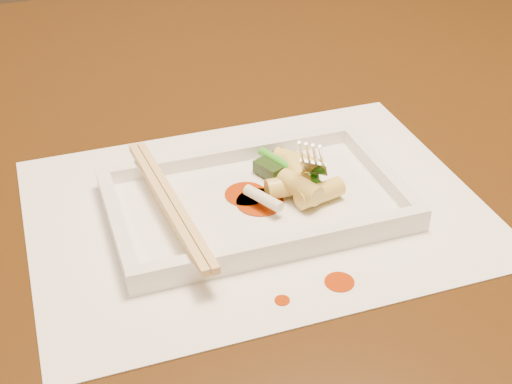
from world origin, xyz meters
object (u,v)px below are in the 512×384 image
object	(u,v)px
chopstick_a	(165,202)
table	(245,188)
placemat	(256,209)
fork	(324,107)
plate_base	(256,205)

from	to	relation	value
chopstick_a	table	bearing A→B (deg)	53.92
placemat	fork	distance (m)	0.11
placemat	plate_base	world-z (taller)	plate_base
table	placemat	distance (m)	0.21
chopstick_a	plate_base	bearing A→B (deg)	0.00
table	placemat	xyz separation A→B (m)	(-0.05, -0.18, 0.10)
chopstick_a	placemat	bearing A→B (deg)	0.00
table	placemat	bearing A→B (deg)	-104.87
table	fork	distance (m)	0.24
placemat	plate_base	xyz separation A→B (m)	(0.00, 0.00, 0.00)
plate_base	chopstick_a	distance (m)	0.08
table	placemat	world-z (taller)	placemat
plate_base	table	bearing A→B (deg)	75.13
plate_base	fork	size ratio (longest dim) A/B	1.86
table	fork	bearing A→B (deg)	-81.79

